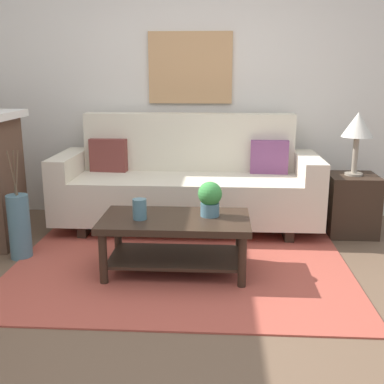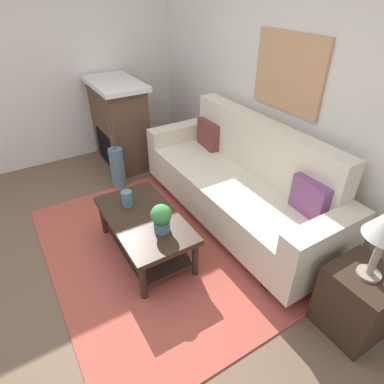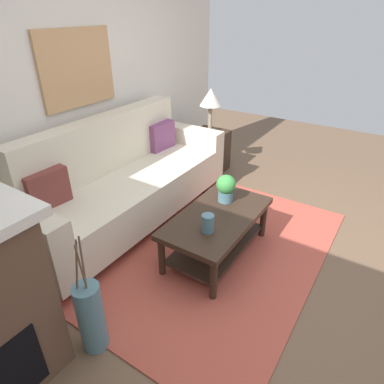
{
  "view_description": "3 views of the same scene",
  "coord_description": "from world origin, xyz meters",
  "px_view_note": "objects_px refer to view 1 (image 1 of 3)",
  "views": [
    {
      "loc": [
        0.3,
        -2.94,
        1.48
      ],
      "look_at": [
        0.06,
        0.97,
        0.49
      ],
      "focal_mm": 44.85,
      "sensor_mm": 36.0,
      "label": 1
    },
    {
      "loc": [
        2.21,
        -0.42,
        2.26
      ],
      "look_at": [
        0.02,
        0.92,
        0.56
      ],
      "focal_mm": 30.45,
      "sensor_mm": 36.0,
      "label": 2
    },
    {
      "loc": [
        -2.21,
        -0.72,
        2.03
      ],
      "look_at": [
        0.14,
        0.8,
        0.47
      ],
      "focal_mm": 31.26,
      "sensor_mm": 36.0,
      "label": 3
    }
  ],
  "objects_px": {
    "coffee_table": "(175,232)",
    "potted_plant_tabletop": "(210,198)",
    "throw_pillow_plum": "(269,157)",
    "couch": "(187,184)",
    "table_lamp": "(358,127)",
    "throw_pillow_maroon": "(109,155)",
    "floor_vase": "(19,227)",
    "tabletop_vase": "(140,209)",
    "side_table": "(351,205)",
    "framed_painting": "(190,68)"
  },
  "relations": [
    {
      "from": "coffee_table",
      "to": "potted_plant_tabletop",
      "type": "height_order",
      "value": "potted_plant_tabletop"
    },
    {
      "from": "throw_pillow_plum",
      "to": "couch",
      "type": "bearing_deg",
      "value": -171.0
    },
    {
      "from": "potted_plant_tabletop",
      "to": "table_lamp",
      "type": "distance_m",
      "value": 1.65
    },
    {
      "from": "throw_pillow_maroon",
      "to": "potted_plant_tabletop",
      "type": "bearing_deg",
      "value": -48.54
    },
    {
      "from": "throw_pillow_maroon",
      "to": "coffee_table",
      "type": "xyz_separation_m",
      "value": [
        0.77,
        -1.22,
        -0.37
      ]
    },
    {
      "from": "coffee_table",
      "to": "floor_vase",
      "type": "xyz_separation_m",
      "value": [
        -1.28,
        0.21,
        -0.05
      ]
    },
    {
      "from": "couch",
      "to": "tabletop_vase",
      "type": "relative_size",
      "value": 16.18
    },
    {
      "from": "side_table",
      "to": "floor_vase",
      "type": "xyz_separation_m",
      "value": [
        -2.83,
        -0.78,
        -0.02
      ]
    },
    {
      "from": "throw_pillow_plum",
      "to": "floor_vase",
      "type": "relative_size",
      "value": 0.68
    },
    {
      "from": "couch",
      "to": "framed_painting",
      "type": "relative_size",
      "value": 2.94
    },
    {
      "from": "table_lamp",
      "to": "potted_plant_tabletop",
      "type": "bearing_deg",
      "value": -144.27
    },
    {
      "from": "potted_plant_tabletop",
      "to": "floor_vase",
      "type": "xyz_separation_m",
      "value": [
        -1.54,
        0.15,
        -0.31
      ]
    },
    {
      "from": "tabletop_vase",
      "to": "side_table",
      "type": "height_order",
      "value": "tabletop_vase"
    },
    {
      "from": "couch",
      "to": "potted_plant_tabletop",
      "type": "distance_m",
      "value": 1.07
    },
    {
      "from": "coffee_table",
      "to": "framed_painting",
      "type": "distance_m",
      "value": 1.97
    },
    {
      "from": "throw_pillow_plum",
      "to": "coffee_table",
      "type": "relative_size",
      "value": 0.33
    },
    {
      "from": "coffee_table",
      "to": "side_table",
      "type": "distance_m",
      "value": 1.83
    },
    {
      "from": "side_table",
      "to": "potted_plant_tabletop",
      "type": "bearing_deg",
      "value": -144.27
    },
    {
      "from": "potted_plant_tabletop",
      "to": "framed_painting",
      "type": "relative_size",
      "value": 0.31
    },
    {
      "from": "coffee_table",
      "to": "framed_painting",
      "type": "bearing_deg",
      "value": 89.5
    },
    {
      "from": "couch",
      "to": "floor_vase",
      "type": "bearing_deg",
      "value": -145.67
    },
    {
      "from": "coffee_table",
      "to": "tabletop_vase",
      "type": "bearing_deg",
      "value": -168.76
    },
    {
      "from": "couch",
      "to": "coffee_table",
      "type": "bearing_deg",
      "value": -90.71
    },
    {
      "from": "throw_pillow_plum",
      "to": "floor_vase",
      "type": "distance_m",
      "value": 2.35
    },
    {
      "from": "couch",
      "to": "throw_pillow_plum",
      "type": "relative_size",
      "value": 6.84
    },
    {
      "from": "side_table",
      "to": "framed_painting",
      "type": "bearing_deg",
      "value": 159.49
    },
    {
      "from": "side_table",
      "to": "table_lamp",
      "type": "bearing_deg",
      "value": 45.0
    },
    {
      "from": "table_lamp",
      "to": "floor_vase",
      "type": "relative_size",
      "value": 1.08
    },
    {
      "from": "throw_pillow_plum",
      "to": "tabletop_vase",
      "type": "bearing_deg",
      "value": -129.64
    },
    {
      "from": "table_lamp",
      "to": "throw_pillow_maroon",
      "type": "bearing_deg",
      "value": 174.28
    },
    {
      "from": "table_lamp",
      "to": "floor_vase",
      "type": "distance_m",
      "value": 3.02
    },
    {
      "from": "table_lamp",
      "to": "framed_painting",
      "type": "relative_size",
      "value": 0.68
    },
    {
      "from": "throw_pillow_maroon",
      "to": "coffee_table",
      "type": "relative_size",
      "value": 0.33
    },
    {
      "from": "framed_painting",
      "to": "throw_pillow_maroon",
      "type": "bearing_deg",
      "value": -156.5
    },
    {
      "from": "side_table",
      "to": "framed_painting",
      "type": "distance_m",
      "value": 2.05
    },
    {
      "from": "potted_plant_tabletop",
      "to": "coffee_table",
      "type": "bearing_deg",
      "value": -166.89
    },
    {
      "from": "tabletop_vase",
      "to": "table_lamp",
      "type": "height_order",
      "value": "table_lamp"
    },
    {
      "from": "framed_painting",
      "to": "tabletop_vase",
      "type": "bearing_deg",
      "value": -99.45
    },
    {
      "from": "throw_pillow_maroon",
      "to": "throw_pillow_plum",
      "type": "bearing_deg",
      "value": 0.0
    },
    {
      "from": "throw_pillow_plum",
      "to": "floor_vase",
      "type": "xyz_separation_m",
      "value": [
        -2.08,
        -1.01,
        -0.42
      ]
    },
    {
      "from": "floor_vase",
      "to": "side_table",
      "type": "bearing_deg",
      "value": 15.37
    },
    {
      "from": "couch",
      "to": "side_table",
      "type": "distance_m",
      "value": 1.54
    },
    {
      "from": "coffee_table",
      "to": "floor_vase",
      "type": "height_order",
      "value": "floor_vase"
    },
    {
      "from": "throw_pillow_plum",
      "to": "floor_vase",
      "type": "bearing_deg",
      "value": -154.12
    },
    {
      "from": "throw_pillow_plum",
      "to": "side_table",
      "type": "xyz_separation_m",
      "value": [
        0.75,
        -0.23,
        -0.4
      ]
    },
    {
      "from": "potted_plant_tabletop",
      "to": "side_table",
      "type": "height_order",
      "value": "potted_plant_tabletop"
    },
    {
      "from": "throw_pillow_plum",
      "to": "floor_vase",
      "type": "height_order",
      "value": "throw_pillow_plum"
    },
    {
      "from": "throw_pillow_maroon",
      "to": "potted_plant_tabletop",
      "type": "relative_size",
      "value": 1.37
    },
    {
      "from": "throw_pillow_plum",
      "to": "coffee_table",
      "type": "xyz_separation_m",
      "value": [
        -0.8,
        -1.22,
        -0.37
      ]
    },
    {
      "from": "couch",
      "to": "table_lamp",
      "type": "bearing_deg",
      "value": -4.03
    }
  ]
}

